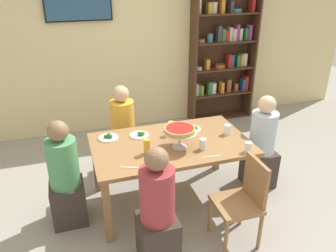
{
  "coord_description": "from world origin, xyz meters",
  "views": [
    {
      "loc": [
        -0.98,
        -2.98,
        2.43
      ],
      "look_at": [
        0.0,
        0.1,
        0.89
      ],
      "focal_mm": 35.82,
      "sensor_mm": 36.0,
      "label": 1
    }
  ],
  "objects_px": {
    "diner_far_left": "(123,135)",
    "salad_plate_near_diner": "(140,135)",
    "salad_plate_spare": "(192,129)",
    "water_glass_clear_near": "(248,147)",
    "cutlery_fork_near": "(130,167)",
    "beer_glass_amber_short": "(147,147)",
    "television": "(78,0)",
    "diner_head_east": "(261,148)",
    "water_glass_clear_spare": "(203,144)",
    "bookshelf": "(223,54)",
    "water_glass_clear_far": "(228,130)",
    "deep_dish_pizza_stand": "(180,131)",
    "salad_plate_far_diner": "(109,137)",
    "beer_glass_amber_tall": "(171,128)",
    "dining_table": "(171,149)",
    "diner_head_west": "(66,181)",
    "diner_near_left": "(157,215)",
    "cutlery_knife_near": "(212,156)",
    "chair_near_right": "(243,198)"
  },
  "relations": [
    {
      "from": "bookshelf",
      "to": "chair_near_right",
      "type": "bearing_deg",
      "value": -111.7
    },
    {
      "from": "diner_head_west",
      "to": "diner_far_left",
      "type": "distance_m",
      "value": 1.11
    },
    {
      "from": "water_glass_clear_spare",
      "to": "cutlery_knife_near",
      "type": "xyz_separation_m",
      "value": [
        0.03,
        -0.17,
        -0.06
      ]
    },
    {
      "from": "diner_head_west",
      "to": "cutlery_fork_near",
      "type": "height_order",
      "value": "diner_head_west"
    },
    {
      "from": "television",
      "to": "salad_plate_spare",
      "type": "xyz_separation_m",
      "value": [
        1.0,
        -1.89,
        -1.26
      ]
    },
    {
      "from": "diner_far_left",
      "to": "water_glass_clear_far",
      "type": "xyz_separation_m",
      "value": [
        1.03,
        -0.82,
        0.3
      ]
    },
    {
      "from": "bookshelf",
      "to": "salad_plate_far_diner",
      "type": "xyz_separation_m",
      "value": [
        -2.19,
        -1.72,
        -0.37
      ]
    },
    {
      "from": "deep_dish_pizza_stand",
      "to": "salad_plate_spare",
      "type": "relative_size",
      "value": 1.64
    },
    {
      "from": "cutlery_fork_near",
      "to": "chair_near_right",
      "type": "bearing_deg",
      "value": -1.81
    },
    {
      "from": "diner_near_left",
      "to": "beer_glass_amber_tall",
      "type": "bearing_deg",
      "value": -24.6
    },
    {
      "from": "television",
      "to": "diner_head_east",
      "type": "xyz_separation_m",
      "value": [
        1.79,
        -2.13,
        -1.53
      ]
    },
    {
      "from": "water_glass_clear_far",
      "to": "cutlery_knife_near",
      "type": "height_order",
      "value": "water_glass_clear_far"
    },
    {
      "from": "diner_head_west",
      "to": "diner_near_left",
      "type": "bearing_deg",
      "value": -46.08
    },
    {
      "from": "bookshelf",
      "to": "television",
      "type": "height_order",
      "value": "television"
    },
    {
      "from": "salad_plate_far_diner",
      "to": "water_glass_clear_near",
      "type": "relative_size",
      "value": 2.06
    },
    {
      "from": "salad_plate_spare",
      "to": "water_glass_clear_spare",
      "type": "distance_m",
      "value": 0.46
    },
    {
      "from": "diner_head_east",
      "to": "salad_plate_near_diner",
      "type": "height_order",
      "value": "diner_head_east"
    },
    {
      "from": "bookshelf",
      "to": "beer_glass_amber_tall",
      "type": "distance_m",
      "value": 2.39
    },
    {
      "from": "diner_head_east",
      "to": "water_glass_clear_near",
      "type": "xyz_separation_m",
      "value": [
        -0.44,
        -0.4,
        0.3
      ]
    },
    {
      "from": "salad_plate_far_diner",
      "to": "beer_glass_amber_tall",
      "type": "xyz_separation_m",
      "value": [
        0.68,
        -0.11,
        0.06
      ]
    },
    {
      "from": "bookshelf",
      "to": "diner_near_left",
      "type": "height_order",
      "value": "bookshelf"
    },
    {
      "from": "cutlery_fork_near",
      "to": "beer_glass_amber_short",
      "type": "bearing_deg",
      "value": 65.4
    },
    {
      "from": "diner_far_left",
      "to": "cutlery_knife_near",
      "type": "relative_size",
      "value": 6.39
    },
    {
      "from": "deep_dish_pizza_stand",
      "to": "water_glass_clear_near",
      "type": "height_order",
      "value": "deep_dish_pizza_stand"
    },
    {
      "from": "deep_dish_pizza_stand",
      "to": "beer_glass_amber_short",
      "type": "distance_m",
      "value": 0.37
    },
    {
      "from": "salad_plate_spare",
      "to": "diner_head_west",
      "type": "bearing_deg",
      "value": -170.91
    },
    {
      "from": "cutlery_knife_near",
      "to": "cutlery_fork_near",
      "type": "bearing_deg",
      "value": -179.62
    },
    {
      "from": "diner_near_left",
      "to": "salad_plate_spare",
      "type": "height_order",
      "value": "diner_near_left"
    },
    {
      "from": "bookshelf",
      "to": "salad_plate_spare",
      "type": "distance_m",
      "value": 2.21
    },
    {
      "from": "television",
      "to": "water_glass_clear_far",
      "type": "bearing_deg",
      "value": -57.58
    },
    {
      "from": "diner_head_west",
      "to": "dining_table",
      "type": "bearing_deg",
      "value": 0.62
    },
    {
      "from": "dining_table",
      "to": "television",
      "type": "height_order",
      "value": "television"
    },
    {
      "from": "dining_table",
      "to": "diner_near_left",
      "type": "xyz_separation_m",
      "value": [
        -0.38,
        -0.78,
        -0.16
      ]
    },
    {
      "from": "diner_far_left",
      "to": "cutlery_fork_near",
      "type": "bearing_deg",
      "value": -7.23
    },
    {
      "from": "beer_glass_amber_tall",
      "to": "water_glass_clear_spare",
      "type": "xyz_separation_m",
      "value": [
        0.2,
        -0.42,
        -0.02
      ]
    },
    {
      "from": "chair_near_right",
      "to": "deep_dish_pizza_stand",
      "type": "bearing_deg",
      "value": 31.1
    },
    {
      "from": "bookshelf",
      "to": "deep_dish_pizza_stand",
      "type": "bearing_deg",
      "value": -125.34
    },
    {
      "from": "chair_near_right",
      "to": "deep_dish_pizza_stand",
      "type": "distance_m",
      "value": 0.89
    },
    {
      "from": "bookshelf",
      "to": "water_glass_clear_far",
      "type": "height_order",
      "value": "bookshelf"
    },
    {
      "from": "salad_plate_spare",
      "to": "water_glass_clear_near",
      "type": "relative_size",
      "value": 2.01
    },
    {
      "from": "salad_plate_far_diner",
      "to": "beer_glass_amber_short",
      "type": "height_order",
      "value": "beer_glass_amber_short"
    },
    {
      "from": "water_glass_clear_near",
      "to": "diner_far_left",
      "type": "bearing_deg",
      "value": 130.29
    },
    {
      "from": "diner_far_left",
      "to": "cutlery_knife_near",
      "type": "bearing_deg",
      "value": 28.5
    },
    {
      "from": "diner_far_left",
      "to": "salad_plate_near_diner",
      "type": "relative_size",
      "value": 5.52
    },
    {
      "from": "diner_head_east",
      "to": "cutlery_fork_near",
      "type": "relative_size",
      "value": 6.39
    },
    {
      "from": "diner_far_left",
      "to": "diner_near_left",
      "type": "bearing_deg",
      "value": -0.2
    },
    {
      "from": "water_glass_clear_near",
      "to": "beer_glass_amber_short",
      "type": "bearing_deg",
      "value": 164.47
    },
    {
      "from": "diner_near_left",
      "to": "cutlery_fork_near",
      "type": "bearing_deg",
      "value": 18.63
    },
    {
      "from": "bookshelf",
      "to": "water_glass_clear_far",
      "type": "bearing_deg",
      "value": -114.23
    },
    {
      "from": "television",
      "to": "diner_head_east",
      "type": "relative_size",
      "value": 0.81
    }
  ]
}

